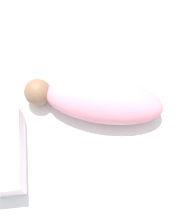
{
  "coord_description": "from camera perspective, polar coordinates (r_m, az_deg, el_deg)",
  "views": [
    {
      "loc": [
        0.01,
        0.41,
        1.32
      ],
      "look_at": [
        -0.03,
        -0.04,
        0.22
      ],
      "focal_mm": 50.0,
      "sensor_mm": 36.0,
      "label": 1
    }
  ],
  "objects": [
    {
      "name": "ground_plane",
      "position": [
        1.38,
        -1.24,
        -5.13
      ],
      "size": [
        12.0,
        12.0,
        0.0
      ],
      "primitive_type": "plane",
      "color": "#B2A893"
    },
    {
      "name": "bed_mattress",
      "position": [
        1.3,
        -1.32,
        -3.99
      ],
      "size": [
        1.3,
        0.89,
        0.17
      ],
      "color": "white",
      "rests_on": "ground_plane"
    },
    {
      "name": "swaddled_baby",
      "position": [
        1.19,
        0.2,
        2.31
      ],
      "size": [
        0.55,
        0.29,
        0.13
      ],
      "rotation": [
        0.0,
        0.0,
        6.03
      ],
      "color": "pink",
      "rests_on": "bed_mattress"
    }
  ]
}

